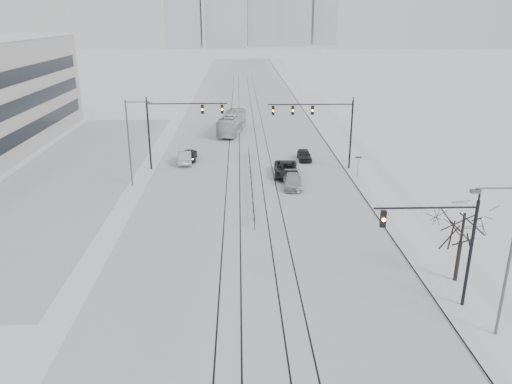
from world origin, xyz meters
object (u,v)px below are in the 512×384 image
object	(u,v)px
sedan_nb_front	(286,169)
box_truck	(232,123)
traffic_mast_near	(445,240)
sedan_nb_right	(293,181)
sedan_nb_far	(304,155)
bare_tree	(464,221)
sedan_sb_outer	(184,157)
sedan_sb_inner	(189,155)

from	to	relation	value
sedan_nb_front	box_truck	distance (m)	22.63
traffic_mast_near	sedan_nb_front	size ratio (longest dim) A/B	1.26
sedan_nb_right	sedan_nb_far	size ratio (longest dim) A/B	1.19
traffic_mast_near	bare_tree	distance (m)	3.85
bare_tree	sedan_sb_outer	distance (m)	36.24
traffic_mast_near	sedan_nb_far	distance (m)	33.60
sedan_nb_right	box_truck	bearing A→B (deg)	108.25
sedan_sb_outer	box_truck	bearing A→B (deg)	-115.50
sedan_sb_inner	box_truck	world-z (taller)	box_truck
sedan_sb_outer	sedan_nb_right	world-z (taller)	sedan_sb_outer
traffic_mast_near	sedan_nb_far	size ratio (longest dim) A/B	1.81
traffic_mast_near	sedan_nb_right	size ratio (longest dim) A/B	1.52
bare_tree	sedan_sb_inner	distance (m)	37.09
traffic_mast_near	sedan_nb_front	distance (m)	27.93
box_truck	traffic_mast_near	bearing A→B (deg)	115.12
sedan_nb_right	bare_tree	bearing A→B (deg)	-62.04
bare_tree	box_truck	distance (m)	48.21
sedan_sb_outer	box_truck	world-z (taller)	box_truck
bare_tree	sedan_nb_front	distance (m)	25.81
sedan_nb_front	traffic_mast_near	bearing A→B (deg)	-72.86
bare_tree	sedan_sb_outer	size ratio (longest dim) A/B	1.33
sedan_sb_outer	sedan_nb_far	world-z (taller)	sedan_sb_outer
sedan_nb_front	bare_tree	bearing A→B (deg)	-65.94
traffic_mast_near	sedan_sb_inner	size ratio (longest dim) A/B	1.67
sedan_nb_right	sedan_nb_far	distance (m)	10.52
traffic_mast_near	sedan_nb_right	xyz separation A→B (m)	(-6.49, 22.92, -3.89)
sedan_sb_inner	sedan_nb_right	size ratio (longest dim) A/B	0.91
sedan_nb_far	sedan_sb_outer	bearing A→B (deg)	-176.66
sedan_nb_front	sedan_nb_far	distance (m)	6.93
traffic_mast_near	sedan_nb_far	world-z (taller)	traffic_mast_near
sedan_sb_inner	box_truck	bearing A→B (deg)	-109.24
sedan_nb_far	box_truck	xyz separation A→B (m)	(-9.08, 15.43, 0.87)
sedan_nb_front	box_truck	size ratio (longest dim) A/B	0.51
sedan_nb_right	box_truck	xyz separation A→B (m)	(-6.57, 25.65, 0.85)
traffic_mast_near	sedan_sb_outer	bearing A→B (deg)	120.00
bare_tree	sedan_nb_right	bearing A→B (deg)	114.08
sedan_sb_outer	sedan_nb_far	size ratio (longest dim) A/B	1.19
traffic_mast_near	sedan_nb_far	bearing A→B (deg)	96.84
sedan_sb_outer	sedan_nb_front	bearing A→B (deg)	148.62
bare_tree	sedan_nb_far	bearing A→B (deg)	101.97
sedan_sb_outer	sedan_nb_right	bearing A→B (deg)	135.79
bare_tree	box_truck	size ratio (longest dim) A/B	0.56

